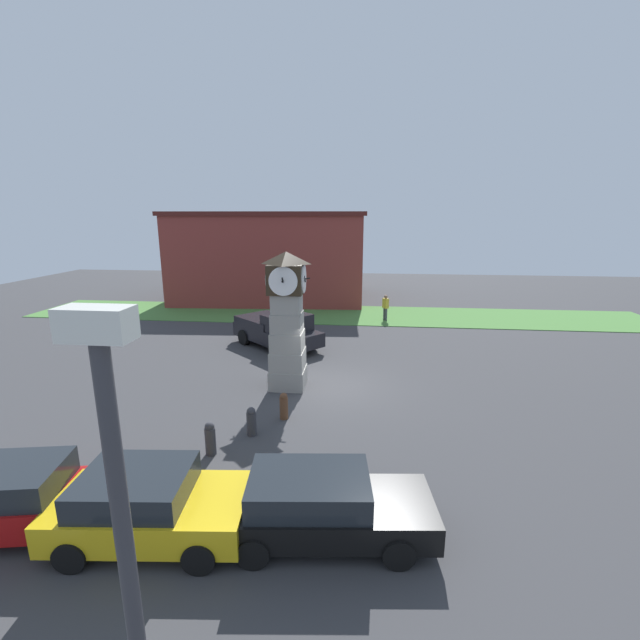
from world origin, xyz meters
TOP-DOWN VIEW (x-y plane):
  - ground_plane at (0.00, 0.00)m, footprint 68.44×68.44m
  - clock_tower at (-1.74, -0.12)m, footprint 1.70×1.67m
  - bollard_near_tower at (-3.05, -5.22)m, footprint 0.30×0.30m
  - bollard_mid_row at (-2.19, -4.03)m, footprint 0.30×0.30m
  - bollard_far_row at (-1.40, -2.87)m, footprint 0.28×0.28m
  - car_navy_sedan at (-6.10, -8.52)m, footprint 4.69×2.51m
  - car_near_tower at (-3.20, -8.44)m, footprint 4.08×2.33m
  - car_by_building at (0.34, -8.04)m, footprint 4.62×2.25m
  - pickup_truck at (-3.19, 4.92)m, footprint 5.11×4.89m
  - pedestrian_near_bench at (2.54, 11.20)m, footprint 0.41×0.47m
  - street_lamp_near_road at (-0.71, -13.01)m, footprint 0.50×0.24m
  - warehouse_blue_far at (-6.34, 18.38)m, footprint 15.18×10.61m
  - grass_verge_far at (-0.82, 12.55)m, footprint 41.06×5.77m

SIDE VIEW (x-z plane):
  - ground_plane at x=0.00m, z-range 0.00..0.00m
  - grass_verge_far at x=-0.82m, z-range 0.00..0.04m
  - bollard_mid_row at x=-2.19m, z-range 0.00..0.91m
  - bollard_far_row at x=-1.40m, z-range 0.01..0.92m
  - bollard_near_tower at x=-3.05m, z-range 0.01..0.99m
  - car_by_building at x=0.34m, z-range 0.02..1.44m
  - car_navy_sedan at x=-6.10m, z-range 0.02..1.51m
  - car_near_tower at x=-3.20m, z-range 0.02..1.51m
  - pickup_truck at x=-3.19m, z-range 0.01..1.86m
  - pedestrian_near_bench at x=2.54m, z-range 0.12..1.78m
  - clock_tower at x=-1.74m, z-range 0.00..5.29m
  - warehouse_blue_far at x=-6.34m, z-range 0.01..6.84m
  - street_lamp_near_road at x=-0.71m, z-range 0.49..6.45m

